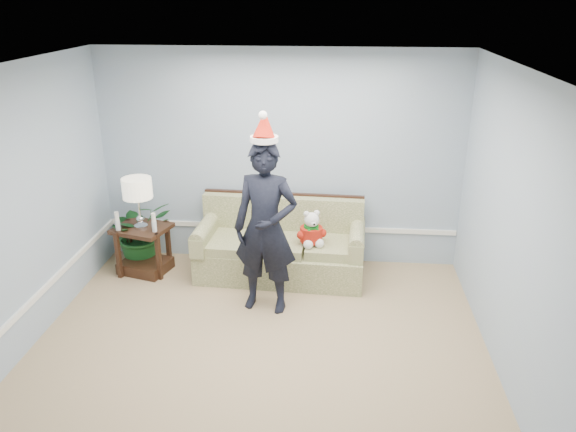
{
  "coord_description": "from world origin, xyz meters",
  "views": [
    {
      "loc": [
        0.71,
        -4.17,
        3.27
      ],
      "look_at": [
        0.19,
        1.55,
        0.98
      ],
      "focal_mm": 35.0,
      "sensor_mm": 36.0,
      "label": 1
    }
  ],
  "objects_px": {
    "teddy_bear": "(311,232)",
    "man": "(266,228)",
    "sofa": "(281,248)",
    "houseplant": "(140,232)",
    "side_table": "(144,254)",
    "table_lamp": "(137,190)"
  },
  "relations": [
    {
      "from": "teddy_bear",
      "to": "side_table",
      "type": "bearing_deg",
      "value": 158.21
    },
    {
      "from": "table_lamp",
      "to": "houseplant",
      "type": "height_order",
      "value": "table_lamp"
    },
    {
      "from": "side_table",
      "to": "man",
      "type": "bearing_deg",
      "value": -23.91
    },
    {
      "from": "sofa",
      "to": "table_lamp",
      "type": "xyz_separation_m",
      "value": [
        -1.7,
        -0.13,
        0.75
      ]
    },
    {
      "from": "table_lamp",
      "to": "teddy_bear",
      "type": "distance_m",
      "value": 2.13
    },
    {
      "from": "table_lamp",
      "to": "man",
      "type": "height_order",
      "value": "man"
    },
    {
      "from": "houseplant",
      "to": "sofa",
      "type": "bearing_deg",
      "value": -3.97
    },
    {
      "from": "table_lamp",
      "to": "side_table",
      "type": "bearing_deg",
      "value": 100.12
    },
    {
      "from": "teddy_bear",
      "to": "man",
      "type": "bearing_deg",
      "value": -145.15
    },
    {
      "from": "side_table",
      "to": "table_lamp",
      "type": "xyz_separation_m",
      "value": [
        0.01,
        -0.03,
        0.85
      ]
    },
    {
      "from": "sofa",
      "to": "side_table",
      "type": "height_order",
      "value": "sofa"
    },
    {
      "from": "sofa",
      "to": "houseplant",
      "type": "relative_size",
      "value": 2.41
    },
    {
      "from": "side_table",
      "to": "man",
      "type": "relative_size",
      "value": 0.39
    },
    {
      "from": "side_table",
      "to": "teddy_bear",
      "type": "relative_size",
      "value": 1.72
    },
    {
      "from": "table_lamp",
      "to": "man",
      "type": "bearing_deg",
      "value": -23.15
    },
    {
      "from": "side_table",
      "to": "table_lamp",
      "type": "relative_size",
      "value": 1.18
    },
    {
      "from": "table_lamp",
      "to": "man",
      "type": "xyz_separation_m",
      "value": [
        1.63,
        -0.7,
        -0.14
      ]
    },
    {
      "from": "man",
      "to": "teddy_bear",
      "type": "relative_size",
      "value": 4.39
    },
    {
      "from": "houseplant",
      "to": "teddy_bear",
      "type": "xyz_separation_m",
      "value": [
        2.2,
        -0.33,
        0.23
      ]
    },
    {
      "from": "houseplant",
      "to": "table_lamp",
      "type": "bearing_deg",
      "value": -66.0
    },
    {
      "from": "side_table",
      "to": "teddy_bear",
      "type": "bearing_deg",
      "value": -2.7
    },
    {
      "from": "table_lamp",
      "to": "man",
      "type": "relative_size",
      "value": 0.33
    }
  ]
}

